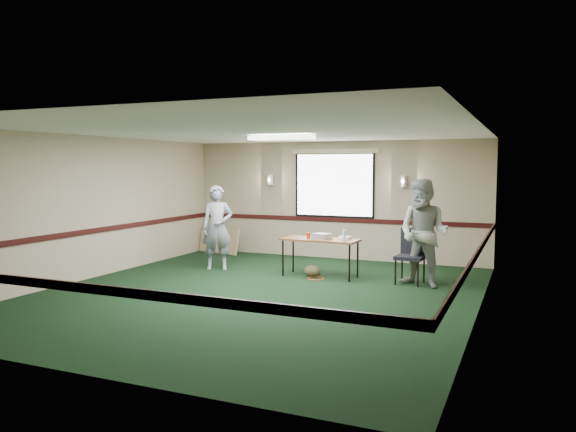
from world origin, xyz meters
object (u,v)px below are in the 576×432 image
at_px(conference_chair, 412,251).
at_px(projector, 322,236).
at_px(person_right, 424,233).
at_px(person_left, 217,228).
at_px(folding_table, 320,241).

bearing_deg(conference_chair, projector, -170.85).
bearing_deg(projector, person_right, 14.76).
bearing_deg(conference_chair, person_left, -172.49).
bearing_deg(conference_chair, folding_table, -171.37).
xyz_separation_m(conference_chair, person_left, (-3.96, -0.20, 0.29)).
distance_m(projector, conference_chair, 1.71).
distance_m(projector, person_left, 2.27).
bearing_deg(folding_table, conference_chair, 6.28).
xyz_separation_m(projector, person_left, (-2.27, -0.07, 0.07)).
xyz_separation_m(folding_table, conference_chair, (1.73, 0.12, -0.10)).
relative_size(projector, person_left, 0.18).
height_order(projector, person_right, person_right).
height_order(projector, conference_chair, conference_chair).
bearing_deg(person_left, conference_chair, -23.84).
relative_size(folding_table, person_right, 0.79).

